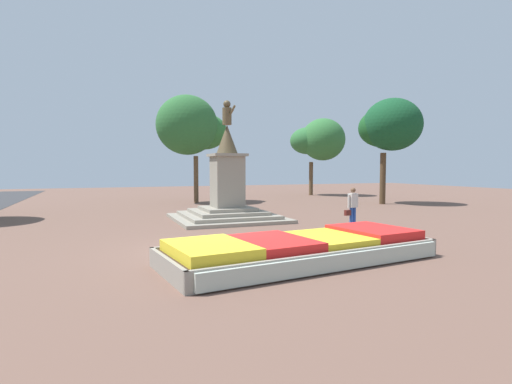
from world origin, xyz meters
name	(u,v)px	position (x,y,z in m)	size (l,w,h in m)	color
ground_plane	(213,250)	(0.00, 0.00, 0.00)	(82.55, 82.55, 0.00)	brown
flower_planter	(302,249)	(1.74, -2.22, 0.31)	(7.36, 3.58, 0.68)	#38281C
statue_monument	(227,196)	(2.46, 6.37, 1.11)	(4.81, 4.81, 5.46)	gray
pedestrian_with_handbag	(352,205)	(6.47, 2.31, 0.90)	(0.72, 0.31, 1.60)	#264CA5
park_tree_far_left	(190,128)	(2.87, 16.15, 5.12)	(5.10, 4.13, 7.35)	brown
park_tree_behind_statue	(318,140)	(14.93, 19.47, 4.84)	(4.47, 4.43, 6.71)	brown
park_tree_far_right	(389,126)	(15.09, 10.52, 5.20)	(3.90, 4.10, 7.02)	#4C3823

